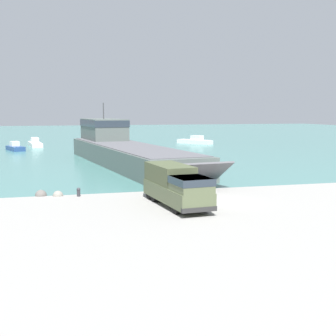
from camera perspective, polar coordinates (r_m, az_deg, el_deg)
name	(u,v)px	position (r m, az deg, el deg)	size (l,w,h in m)	color
ground_plane	(215,202)	(35.81, 5.75, -4.13)	(240.00, 240.00, 0.00)	gray
water_surface	(90,136)	(129.50, -9.48, 3.90)	(240.00, 180.00, 0.01)	#477F7A
landing_craft	(122,148)	(62.11, -5.65, 2.47)	(11.38, 39.57, 8.03)	#56605B
military_truck	(176,185)	(33.94, 1.04, -2.10)	(3.25, 8.40, 2.89)	#566042
soldier_on_ramp	(210,193)	(34.25, 5.15, -3.01)	(0.38, 0.50, 1.65)	#6B664C
moored_boat_a	(35,143)	(94.00, -15.90, 2.90)	(3.00, 8.99, 1.68)	white
moored_boat_b	(195,141)	(97.49, 3.32, 3.31)	(6.27, 7.68, 1.74)	white
moored_boat_c	(15,148)	(84.96, -18.12, 2.39)	(3.55, 5.55, 1.59)	navy
mooring_bollard	(79,192)	(38.49, -10.85, -2.85)	(0.32, 0.32, 0.72)	#333338
shoreline_rock_a	(41,196)	(39.54, -15.23, -3.28)	(0.96, 0.96, 0.96)	#66605B
shoreline_rock_b	(58,196)	(39.12, -13.27, -3.33)	(0.85, 0.85, 0.85)	gray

